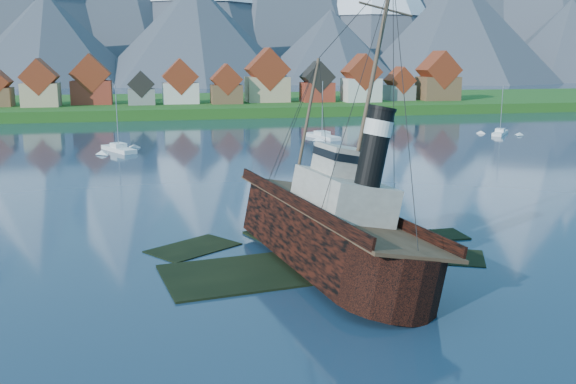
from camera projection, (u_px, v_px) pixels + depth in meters
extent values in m
plane|color=#182E43|center=(301.00, 261.00, 56.42)|extent=(1400.00, 1400.00, 0.00)
cube|color=black|center=(272.00, 275.00, 53.95)|extent=(19.08, 11.42, 1.00)
cube|color=black|center=(352.00, 248.00, 61.58)|extent=(15.15, 9.76, 1.00)
cube|color=black|center=(299.00, 236.00, 65.50)|extent=(11.45, 9.06, 1.00)
cube|color=black|center=(432.00, 260.00, 58.08)|extent=(10.27, 8.34, 1.00)
cube|color=black|center=(193.00, 252.00, 60.34)|extent=(9.42, 8.68, 1.00)
cube|color=black|center=(434.00, 239.00, 64.42)|extent=(6.00, 4.00, 1.00)
cube|color=#194212|center=(185.00, 109.00, 218.80)|extent=(600.00, 80.00, 3.20)
cube|color=#3F3D38|center=(193.00, 119.00, 182.51)|extent=(600.00, 2.50, 2.00)
cube|color=tan|center=(41.00, 95.00, 189.33)|extent=(10.50, 9.00, 6.80)
cube|color=maroon|center=(40.00, 77.00, 188.22)|extent=(10.69, 9.18, 10.69)
cube|color=maroon|center=(92.00, 92.00, 197.96)|extent=(12.00, 8.50, 7.20)
cube|color=maroon|center=(91.00, 74.00, 196.76)|extent=(12.22, 8.67, 12.22)
cube|color=slate|center=(142.00, 97.00, 196.59)|extent=(8.00, 7.00, 4.80)
cube|color=black|center=(141.00, 84.00, 195.79)|extent=(8.15, 7.14, 8.15)
cube|color=beige|center=(181.00, 93.00, 201.81)|extent=(11.00, 9.50, 6.40)
cube|color=maroon|center=(180.00, 76.00, 200.73)|extent=(11.20, 9.69, 11.20)
cube|color=brown|center=(226.00, 94.00, 200.99)|extent=(9.50, 8.00, 5.80)
cube|color=maroon|center=(226.00, 79.00, 200.03)|extent=(9.67, 8.16, 9.67)
cube|color=tan|center=(267.00, 89.00, 208.48)|extent=(13.50, 10.00, 8.00)
cube|color=maroon|center=(267.00, 69.00, 207.14)|extent=(13.75, 10.20, 13.75)
cube|color=maroon|center=(317.00, 92.00, 209.17)|extent=(10.00, 8.50, 6.20)
cube|color=black|center=(317.00, 77.00, 208.15)|extent=(10.18, 8.67, 10.18)
cube|color=beige|center=(361.00, 90.00, 209.11)|extent=(11.50, 9.00, 7.50)
cube|color=maroon|center=(361.00, 72.00, 207.90)|extent=(11.71, 9.18, 11.71)
cube|color=slate|center=(399.00, 93.00, 216.34)|extent=(9.00, 7.50, 5.00)
cube|color=maroon|center=(400.00, 80.00, 215.48)|extent=(9.16, 7.65, 9.16)
cube|color=brown|center=(438.00, 88.00, 216.87)|extent=(12.50, 10.00, 7.80)
cube|color=maroon|center=(439.00, 70.00, 215.59)|extent=(12.73, 10.20, 12.73)
cone|color=#2D333D|center=(372.00, 2.00, 518.93)|extent=(150.00, 150.00, 125.00)
cone|color=#2D333D|center=(48.00, 40.00, 393.32)|extent=(120.00, 120.00, 58.00)
cone|color=#2D333D|center=(196.00, 34.00, 406.63)|extent=(136.00, 136.00, 66.00)
cone|color=#2D333D|center=(330.00, 48.00, 431.03)|extent=(110.00, 110.00, 50.00)
cone|color=#2D333D|center=(456.00, 29.00, 444.48)|extent=(150.00, 150.00, 75.00)
cone|color=#2D333D|center=(569.00, 41.00, 465.92)|extent=(124.00, 124.00, 60.00)
cube|color=black|center=(321.00, 237.00, 55.24)|extent=(7.54, 21.72, 4.53)
cone|color=black|center=(287.00, 202.00, 68.70)|extent=(7.54, 7.54, 7.54)
cylinder|color=black|center=(362.00, 279.00, 44.86)|extent=(7.54, 7.54, 4.53)
cube|color=#4C3826|center=(322.00, 211.00, 54.74)|extent=(7.39, 28.66, 0.27)
cube|color=black|center=(280.00, 207.00, 53.88)|extent=(0.22, 27.76, 0.97)
cube|color=black|center=(362.00, 203.00, 55.40)|extent=(0.22, 27.76, 0.97)
cube|color=#ADA89E|center=(327.00, 196.00, 52.86)|extent=(5.60, 9.16, 3.23)
cube|color=#ADA89E|center=(324.00, 160.00, 53.31)|extent=(3.88, 4.31, 2.37)
cylinder|color=black|center=(341.00, 146.00, 48.50)|extent=(2.05, 2.05, 6.03)
cylinder|color=silver|center=(341.00, 126.00, 48.18)|extent=(2.16, 2.16, 1.19)
cylinder|color=#473828|center=(299.00, 123.00, 61.61)|extent=(0.30, 0.30, 12.93)
cylinder|color=#473828|center=(333.00, 60.00, 49.54)|extent=(0.34, 0.34, 14.01)
cube|color=white|center=(119.00, 151.00, 121.23)|extent=(6.91, 10.24, 1.36)
cube|color=white|center=(118.00, 145.00, 121.01)|extent=(3.30, 3.56, 0.79)
cylinder|color=gray|center=(117.00, 116.00, 119.86)|extent=(0.16, 0.16, 11.78)
cube|color=white|center=(500.00, 134.00, 147.01)|extent=(7.15, 7.86, 1.20)
cube|color=white|center=(500.00, 130.00, 146.82)|extent=(2.97, 3.03, 0.70)
cylinder|color=gray|center=(502.00, 109.00, 145.80)|extent=(0.14, 0.14, 10.43)
cube|color=white|center=(322.00, 138.00, 140.67)|extent=(5.85, 11.47, 1.34)
cube|color=white|center=(322.00, 133.00, 140.45)|extent=(3.24, 3.69, 0.78)
cylinder|color=gray|center=(322.00, 108.00, 139.33)|extent=(0.16, 0.16, 11.58)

